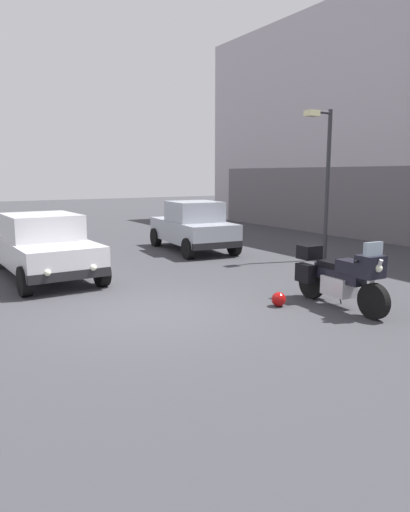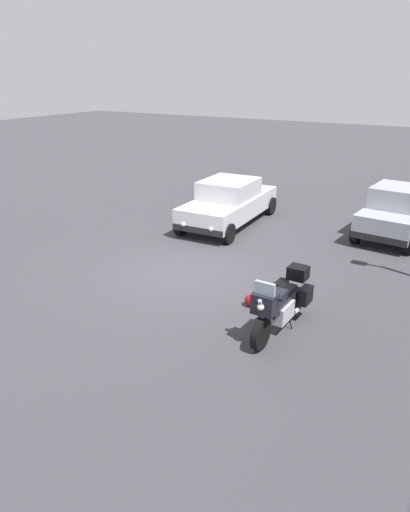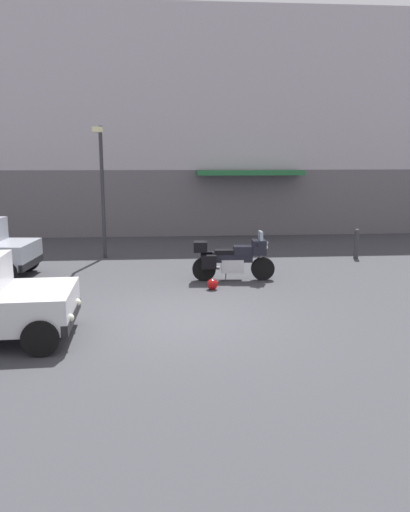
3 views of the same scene
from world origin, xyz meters
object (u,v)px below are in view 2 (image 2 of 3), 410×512
helmet (251,300)px  car_hatchback_near (398,212)px  car_sedan_far (229,202)px  motorcycle (280,302)px

helmet → car_hatchback_near: size_ratio=0.07×
car_hatchback_near → car_sedan_far: size_ratio=0.86×
helmet → car_hatchback_near: bearing=164.2°
helmet → car_sedan_far: car_sedan_far is taller
motorcycle → car_hatchback_near: (-7.38, 0.97, 0.19)m
motorcycle → helmet: motorcycle is taller
car_hatchback_near → car_sedan_far: (1.62, -5.19, -0.03)m
motorcycle → car_hatchback_near: car_hatchback_near is taller
motorcycle → helmet: (-0.63, -0.94, -0.48)m
helmet → car_hatchback_near: 7.05m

